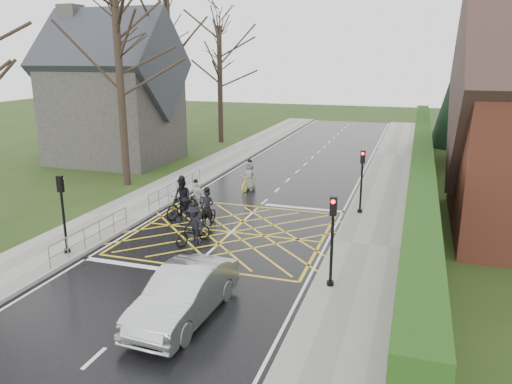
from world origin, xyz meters
The scene contains 22 objects.
ground centered at (0.00, 0.00, 0.00)m, with size 120.00×120.00×0.00m, color #1F3311.
road centered at (0.00, 0.00, 0.01)m, with size 9.00×80.00×0.01m, color black.
sidewalk_right centered at (6.00, 0.00, 0.07)m, with size 3.00×80.00×0.15m, color gray.
sidewalk_left centered at (-6.00, 0.00, 0.07)m, with size 3.00×80.00×0.15m, color gray.
stone_wall centered at (7.75, 6.00, 0.35)m, with size 0.50×38.00×0.70m, color slate.
hedge centered at (7.75, 6.00, 2.10)m, with size 0.90×38.00×2.80m, color black.
conifer centered at (10.75, 26.00, 4.99)m, with size 4.60×4.60×10.00m.
church centered at (-13.54, 12.00, 4.93)m, with size 8.80×7.80×11.00m.
tree_near centered at (-9.00, 6.00, 7.91)m, with size 9.24×9.24×11.44m.
tree_mid centered at (-10.00, 14.00, 8.63)m, with size 10.08×10.08×12.48m.
tree_far centered at (-9.30, 22.00, 7.19)m, with size 8.40×8.40×10.40m.
railing_south centered at (-4.65, -3.50, 0.78)m, with size 0.05×5.04×1.03m.
railing_north centered at (-4.65, 4.00, 0.79)m, with size 0.05×6.04×1.03m.
traffic_light_ne centered at (5.10, 4.20, 1.66)m, with size 0.24×0.31×3.21m.
traffic_light_se centered at (5.10, -4.20, 1.66)m, with size 0.24×0.31×3.21m.
traffic_light_sw centered at (-5.10, -4.50, 1.66)m, with size 0.24×0.31×3.21m.
cyclist_rear centered at (-1.33, 0.40, 0.60)m, with size 0.73×1.93×1.86m.
cyclist_back centered at (-2.98, 1.25, 0.78)m, with size 1.19×2.15×2.07m.
cyclist_mid centered at (-1.01, -1.71, 0.64)m, with size 1.33×1.91×1.76m.
cyclist_front centered at (-2.80, 2.40, 0.60)m, with size 0.92×1.68×1.64m.
cyclist_lead centered at (-1.55, 7.07, 0.63)m, with size 0.86×1.91×1.81m.
car centered at (1.31, -7.39, 0.76)m, with size 1.61×4.63×1.52m, color #A9ACB0.
Camera 1 is at (7.43, -19.40, 7.53)m, focal length 35.00 mm.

